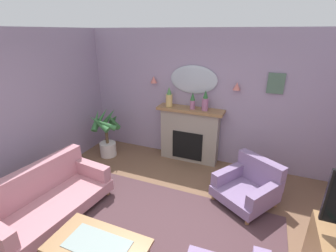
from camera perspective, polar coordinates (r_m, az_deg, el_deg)
wall_back at (r=4.93m, az=9.56°, el=6.45°), size 6.24×0.10×2.67m
patterned_rug at (r=3.49m, az=-3.03°, el=-26.47°), size 3.20×2.40×0.01m
fireplace at (r=5.06m, az=5.11°, el=-2.15°), size 1.36×0.36×1.16m
mantel_vase_centre at (r=4.92m, az=0.27°, el=6.73°), size 0.14×0.14×0.41m
mantel_vase_right at (r=4.76m, az=5.88°, el=5.99°), size 0.10×0.10×0.34m
mantel_vase_left at (r=4.70m, az=8.82°, el=5.80°), size 0.13×0.13×0.41m
wall_mirror at (r=4.85m, az=6.08°, el=10.90°), size 0.96×0.06×0.56m
wall_sconce_left at (r=5.12m, az=-3.43°, el=10.97°), size 0.14×0.14×0.14m
wall_sconce_right at (r=4.65m, az=16.08°, el=9.09°), size 0.14×0.14×0.14m
framed_picture at (r=4.67m, az=24.29°, el=9.21°), size 0.28×0.03×0.36m
coffee_table at (r=3.06m, az=-16.38°, el=-26.06°), size 1.10×0.60×0.45m
floral_couch at (r=4.11m, az=-26.88°, el=-14.81°), size 1.03×1.79×0.76m
armchair_near_fireplace at (r=4.17m, az=18.74°, el=-13.13°), size 1.12×1.12×0.71m
potted_plant_tall_palm at (r=5.36m, az=-14.46°, el=-1.37°), size 0.68×0.71×1.07m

